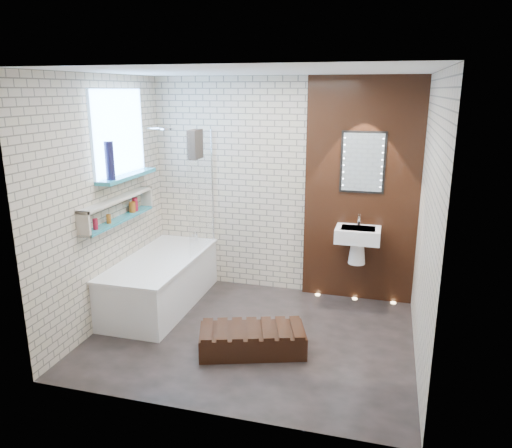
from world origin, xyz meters
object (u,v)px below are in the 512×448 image
(washbasin, at_px, (358,240))
(bathtub, at_px, (161,281))
(walnut_step, at_px, (252,341))
(led_mirror, at_px, (363,162))
(bath_screen, at_px, (201,192))

(washbasin, bearing_deg, bathtub, -163.99)
(bathtub, relative_size, washbasin, 3.00)
(bathtub, distance_m, washbasin, 2.32)
(bathtub, xyz_separation_m, walnut_step, (1.31, -0.75, -0.18))
(washbasin, xyz_separation_m, led_mirror, (0.00, 0.16, 0.86))
(washbasin, bearing_deg, bath_screen, -174.22)
(walnut_step, bearing_deg, bath_screen, 128.80)
(bathtub, relative_size, walnut_step, 1.74)
(bath_screen, bearing_deg, washbasin, 5.78)
(walnut_step, bearing_deg, led_mirror, 60.61)
(bath_screen, xyz_separation_m, washbasin, (1.82, 0.18, -0.49))
(bathtub, bearing_deg, washbasin, 16.01)
(washbasin, height_order, walnut_step, washbasin)
(bathtub, distance_m, walnut_step, 1.52)
(bath_screen, height_order, led_mirror, led_mirror)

